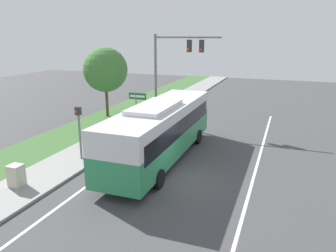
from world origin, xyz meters
TOP-DOWN VIEW (x-y plane):
  - ground_plane at (0.00, 0.00)m, footprint 80.00×80.00m
  - sidewalk at (-6.20, 0.00)m, footprint 2.80×80.00m
  - grass_verge at (-9.40, 0.00)m, footprint 3.60×80.00m
  - lane_divider_near at (-3.60, 0.00)m, footprint 0.14×30.00m
  - lane_divider_far at (3.60, 0.00)m, footprint 0.14×30.00m
  - bus at (-1.62, 2.29)m, footprint 2.75×11.01m
  - signal_gantry at (-3.58, 9.91)m, footprint 5.19×0.41m
  - pedestrian_signal at (-5.71, 0.53)m, footprint 0.28×0.34m
  - street_sign at (-5.00, 6.32)m, footprint 1.30×0.08m
  - utility_cabinet at (-6.45, -3.42)m, footprint 0.61×0.57m
  - roadside_tree at (-9.50, 9.82)m, footprint 3.66×3.66m

SIDE VIEW (x-z plane):
  - ground_plane at x=0.00m, z-range 0.00..0.00m
  - lane_divider_near at x=-3.60m, z-range 0.00..0.01m
  - lane_divider_far at x=3.60m, z-range 0.00..0.01m
  - grass_verge at x=-9.40m, z-range 0.00..0.10m
  - sidewalk at x=-6.20m, z-range 0.00..0.12m
  - utility_cabinet at x=-6.45m, z-range 0.12..1.15m
  - bus at x=-1.62m, z-range 0.19..3.50m
  - pedestrian_signal at x=-5.71m, z-range 0.56..3.64m
  - street_sign at x=-5.00m, z-range 0.61..3.59m
  - roadside_tree at x=-9.50m, z-range 1.14..6.91m
  - signal_gantry at x=-3.58m, z-range 1.39..8.27m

